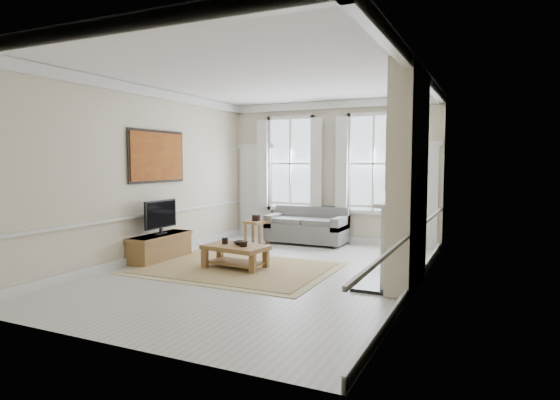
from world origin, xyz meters
The scene contains 23 objects.
floor centered at (0.00, 0.00, 0.00)m, with size 7.20×7.20×0.00m, color #B7B5AD.
ceiling centered at (0.00, 0.00, 3.40)m, with size 7.20×7.20×0.00m, color white.
back_wall centered at (0.00, 3.60, 1.70)m, with size 5.20×5.20×0.00m, color beige.
left_wall centered at (-2.60, 0.00, 1.70)m, with size 7.20×7.20×0.00m, color beige.
right_wall centered at (2.60, 0.00, 1.70)m, with size 7.20×7.20×0.00m, color beige.
window_left centered at (-1.05, 3.55, 1.90)m, with size 1.26×0.20×2.20m, color #B2BCC6, non-canonical shape.
window_right centered at (1.05, 3.55, 1.90)m, with size 1.26×0.20×2.20m, color #B2BCC6, non-canonical shape.
door_left centered at (-2.05, 3.56, 1.15)m, with size 0.90×0.08×2.30m, color silver.
door_right centered at (2.05, 3.56, 1.15)m, with size 0.90×0.08×2.30m, color silver.
painting centered at (-2.56, 0.30, 2.05)m, with size 0.05×1.66×1.06m, color #A1581B.
chimney_breast centered at (2.43, 0.20, 1.70)m, with size 0.35×1.70×3.38m, color beige.
hearth centered at (2.00, 0.20, 0.03)m, with size 0.55×1.50×0.05m, color black.
fireplace centered at (2.20, 0.20, 0.73)m, with size 0.21×1.45×1.33m.
mirror centered at (2.21, 0.20, 2.05)m, with size 0.06×1.26×1.06m, color gold.
sofa centered at (-0.41, 3.11, 0.36)m, with size 1.86×0.91×0.86m.
side_table centered at (-1.46, 2.45, 0.45)m, with size 0.56×0.56×0.56m.
rug centered at (-0.61, 0.04, 0.01)m, with size 3.50×2.60×0.02m, color olive.
coffee_table centered at (-0.61, 0.04, 0.35)m, with size 1.22×0.81×0.43m.
ceramic_pot_a centered at (-0.86, 0.09, 0.49)m, with size 0.11×0.11×0.11m, color black.
ceramic_pot_b centered at (-0.41, -0.01, 0.48)m, with size 0.13×0.13×0.10m, color black.
bowl centered at (-0.56, 0.14, 0.46)m, with size 0.26×0.26×0.06m, color black.
tv_stand centered at (-2.34, 0.07, 0.26)m, with size 0.46×1.44×0.51m, color brown.
tv centered at (-2.32, 0.07, 0.91)m, with size 0.08×0.90×0.68m.
Camera 1 is at (3.68, -7.22, 1.94)m, focal length 30.00 mm.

